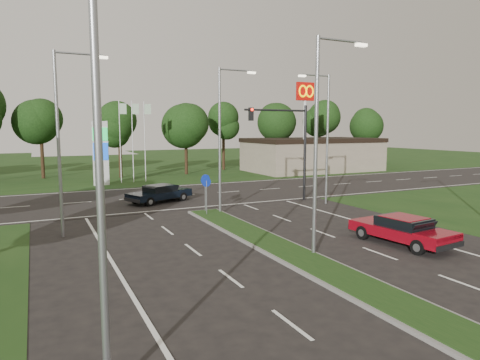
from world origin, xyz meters
name	(u,v)px	position (x,y,z in m)	size (l,w,h in m)	color
ground	(413,315)	(0.00, 0.00, 0.00)	(160.00, 160.00, 0.00)	black
verge_far	(108,165)	(0.00, 55.00, 0.00)	(160.00, 50.00, 0.02)	#183411
cross_road	(171,196)	(0.00, 24.00, 0.00)	(160.00, 12.00, 0.02)	black
median_kerb	(327,271)	(0.00, 4.00, 0.06)	(2.00, 26.00, 0.12)	slate
commercial_building	(312,155)	(22.00, 36.00, 2.00)	(16.00, 9.00, 4.00)	gray
streetlight_median_near	(320,135)	(1.00, 6.00, 5.08)	(2.53, 0.22, 9.00)	gray
streetlight_median_far	(223,132)	(1.00, 16.00, 5.08)	(2.53, 0.22, 9.00)	gray
streetlight_left_near	(109,142)	(-8.30, 0.00, 5.08)	(2.53, 0.22, 9.00)	gray
streetlight_left_far	(62,134)	(-8.30, 14.00, 5.08)	(2.53, 0.22, 9.00)	gray
streetlight_right_far	(325,132)	(8.80, 16.00, 5.08)	(2.53, 0.22, 9.00)	gray
traffic_signal	(290,138)	(7.19, 18.00, 4.65)	(5.10, 0.42, 7.00)	black
median_signs	(206,186)	(0.00, 16.40, 1.71)	(1.16, 1.76, 2.38)	gray
gas_pylon	(103,151)	(-3.79, 33.05, 3.20)	(5.80, 1.26, 8.00)	silver
mcdonalds_sign	(305,104)	(18.00, 31.97, 7.99)	(2.20, 0.47, 10.40)	silver
treeline_far	(129,115)	(0.10, 39.93, 6.83)	(6.00, 6.00, 9.90)	black
red_sedan	(402,229)	(5.55, 5.73, 0.70)	(2.44, 4.93, 1.31)	maroon
navy_sedan	(160,193)	(-1.55, 21.63, 0.68)	(4.96, 3.47, 1.26)	black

